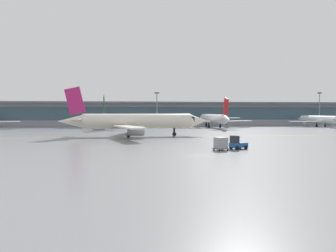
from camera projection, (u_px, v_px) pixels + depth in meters
The scene contains 11 objects.
ground_plane at pixel (200, 155), 43.33m from camera, with size 400.00×400.00×0.00m, color gray.
taxiway_centreline_stripe at pixel (138, 137), 74.46m from camera, with size 110.00×0.36×0.01m, color yellow.
terminal_concourse at pixel (150, 113), 134.75m from camera, with size 211.26×11.00×9.60m.
gate_airplane_1 at pixel (104, 119), 114.72m from camera, with size 30.71×33.08×10.96m.
gate_airplane_2 at pixel (213, 119), 117.43m from camera, with size 28.99×31.24×10.35m.
gate_airplane_3 at pixel (319, 120), 124.16m from camera, with size 25.20×27.23×9.01m.
taxiing_regional_jet at pixel (135, 122), 76.24m from camera, with size 34.40×32.10×11.43m.
baggage_tug at pixel (237, 143), 50.35m from camera, with size 2.92×2.31×2.10m.
cargo_dolly_lead at pixel (221, 143), 48.94m from camera, with size 2.52×2.22×1.94m.
apron_light_mast_1 at pixel (157, 108), 126.16m from camera, with size 1.80×0.36×13.07m.
apron_light_mast_2 at pixel (319, 107), 136.61m from camera, with size 1.80×0.36×13.64m.
Camera 1 is at (-9.48, -42.27, 5.82)m, focal length 35.24 mm.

